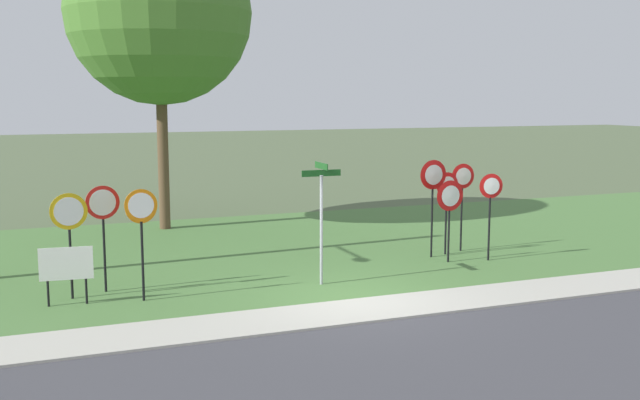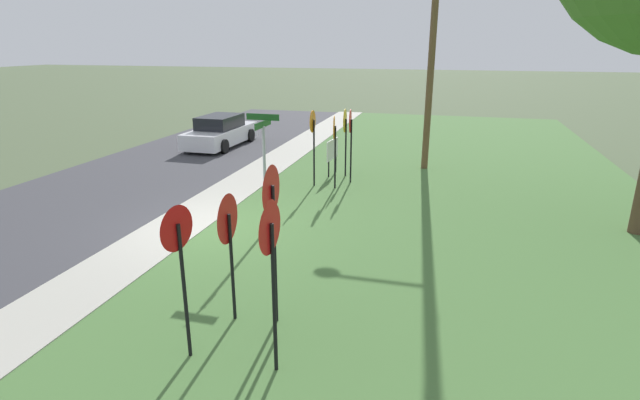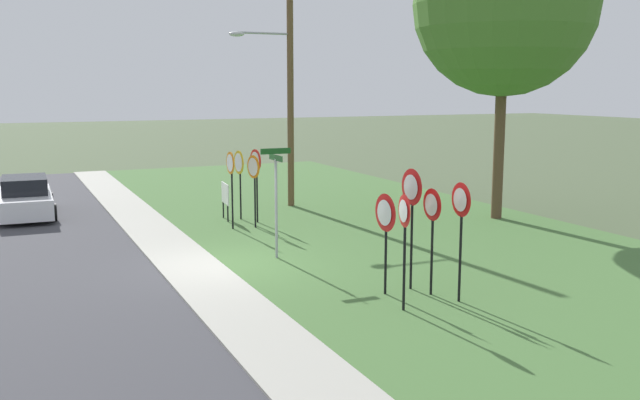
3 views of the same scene
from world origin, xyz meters
name	(u,v)px [view 1 (image 1 of 3)]	position (x,y,z in m)	size (l,w,h in m)	color
ground_plane	(355,301)	(0.00, 0.00, 0.00)	(160.00, 160.00, 0.00)	#4C5B3D
road_asphalt	(478,378)	(0.00, -4.80, 0.01)	(44.00, 6.40, 0.01)	#3D3D42
sidewalk_strip	(371,310)	(0.00, -0.80, 0.03)	(44.00, 1.60, 0.06)	#ADAA9E
grass_median	(272,248)	(0.00, 6.00, 0.02)	(44.00, 12.00, 0.04)	#477038
stop_sign_near_left	(69,222)	(-5.75, 2.29, 1.75)	(0.79, 0.11, 2.34)	black
stop_sign_near_right	(103,215)	(-5.01, 2.63, 1.81)	(0.75, 0.13, 2.43)	black
stop_sign_far_left	(141,220)	(-4.31, 1.56, 1.81)	(0.70, 0.10, 2.45)	black
stop_sign_far_center	(141,219)	(-4.22, 2.28, 1.72)	(0.72, 0.16, 2.32)	black
yield_sign_near_left	(450,202)	(3.84, 2.44, 1.67)	(0.82, 0.11, 2.20)	black
yield_sign_near_right	(491,197)	(4.96, 2.23, 1.79)	(0.66, 0.15, 2.36)	black
yield_sign_far_left	(463,186)	(4.94, 3.59, 1.92)	(0.71, 0.11, 2.52)	black
yield_sign_far_right	(433,184)	(3.73, 3.16, 2.07)	(0.81, 0.10, 2.69)	black
yield_sign_center	(447,194)	(4.28, 3.33, 1.76)	(0.69, 0.10, 2.32)	black
street_name_post	(321,212)	(-0.20, 1.51, 1.76)	(0.96, 0.82, 2.88)	#9EA0A8
notice_board	(66,267)	(-5.87, 1.83, 0.87)	(1.10, 0.13, 1.25)	black
oak_tree_left	(159,12)	(-2.36, 10.38, 7.14)	(6.00, 6.00, 10.11)	brown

